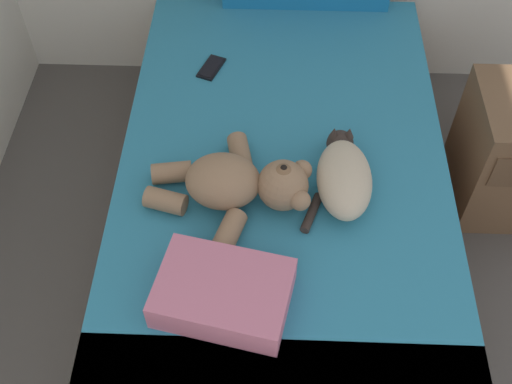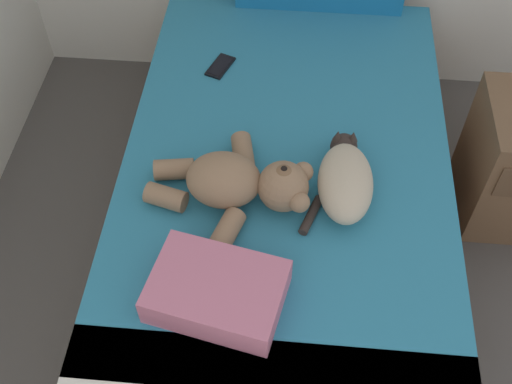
% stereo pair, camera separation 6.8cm
% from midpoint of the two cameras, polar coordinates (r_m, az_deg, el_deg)
% --- Properties ---
extents(bed, '(1.26, 2.09, 0.51)m').
position_cam_midpoint_polar(bed, '(2.50, 3.34, -1.17)').
color(bed, brown).
rests_on(bed, ground_plane).
extents(cat, '(0.25, 0.42, 0.15)m').
position_cam_midpoint_polar(cat, '(2.18, 9.00, 1.15)').
color(cat, '#C6B293').
rests_on(cat, bed).
extents(teddy_bear, '(0.58, 0.52, 0.19)m').
position_cam_midpoint_polar(teddy_bear, '(2.13, -0.51, 0.81)').
color(teddy_bear, '#937051').
rests_on(teddy_bear, bed).
extents(cell_phone, '(0.12, 0.16, 0.01)m').
position_cam_midpoint_polar(cell_phone, '(2.67, -2.54, 11.39)').
color(cell_phone, black).
rests_on(cell_phone, bed).
extents(throw_pillow, '(0.45, 0.36, 0.11)m').
position_cam_midpoint_polar(throw_pillow, '(1.92, -2.56, -9.07)').
color(throw_pillow, '#D1728C').
rests_on(throw_pillow, bed).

